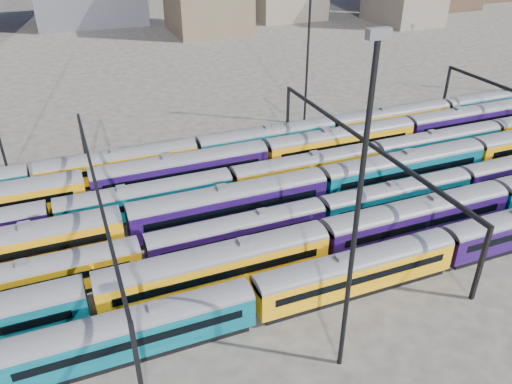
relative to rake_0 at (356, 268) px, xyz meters
name	(u,v)px	position (x,y,z in m)	size (l,w,h in m)	color
ground	(282,212)	(-0.54, 15.00, -2.61)	(500.00, 500.00, 0.00)	#3F3935
rake_0	(356,268)	(0.00, 0.00, 0.00)	(100.67, 2.95, 4.96)	black
rake_1	(416,215)	(10.46, 5.00, 0.26)	(110.52, 3.24, 5.46)	black
rake_2	(396,195)	(11.57, 10.00, -0.11)	(135.29, 2.83, 4.75)	black
rake_3	(403,166)	(16.05, 15.00, 0.36)	(160.28, 3.35, 5.65)	black
rake_4	(307,166)	(5.16, 20.00, 0.02)	(101.37, 2.97, 5.00)	black
rake_5	(265,153)	(1.51, 25.00, 0.33)	(135.86, 3.31, 5.59)	black
rake_6	(332,128)	(14.35, 30.00, 0.07)	(124.18, 3.03, 5.10)	black
gantry_1	(97,194)	(-20.54, 15.00, 4.18)	(0.35, 40.35, 8.03)	black
gantry_2	(361,146)	(9.46, 15.00, 4.18)	(0.35, 40.35, 8.03)	black
mast_2	(357,213)	(-5.54, -7.00, 11.36)	(1.40, 0.50, 25.60)	black
mast_3	(309,37)	(14.46, 39.00, 11.36)	(1.40, 0.50, 25.60)	black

